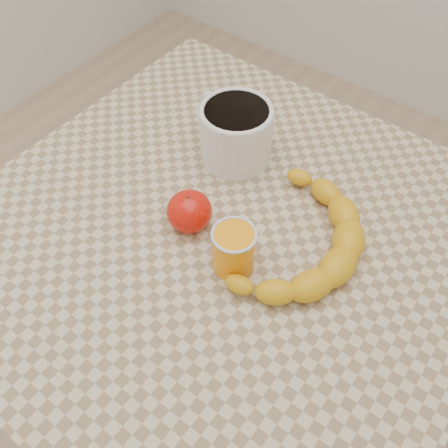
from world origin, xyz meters
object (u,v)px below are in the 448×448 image
Objects in this scene: table at (224,263)px; apple at (189,211)px; coffee_mug at (235,130)px; orange_juice_glass at (234,249)px; banana at (300,239)px.

apple is at bearing -158.58° from table.
table is 4.29× the size of coffee_mug.
table is at bearing 21.42° from apple.
apple is (-0.05, -0.02, 0.12)m from table.
table is at bearing -58.87° from coffee_mug.
apple is at bearing 168.42° from orange_juice_glass.
coffee_mug reaches higher than apple.
apple reaches higher than table.
orange_juice_glass is 0.10m from banana.
table is 0.23m from coffee_mug.
banana is at bearing -28.35° from coffee_mug.
orange_juice_glass is 0.10m from apple.
apple is at bearing -159.49° from banana.
banana is (0.20, -0.11, -0.03)m from coffee_mug.
orange_juice_glass is 0.24× the size of banana.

